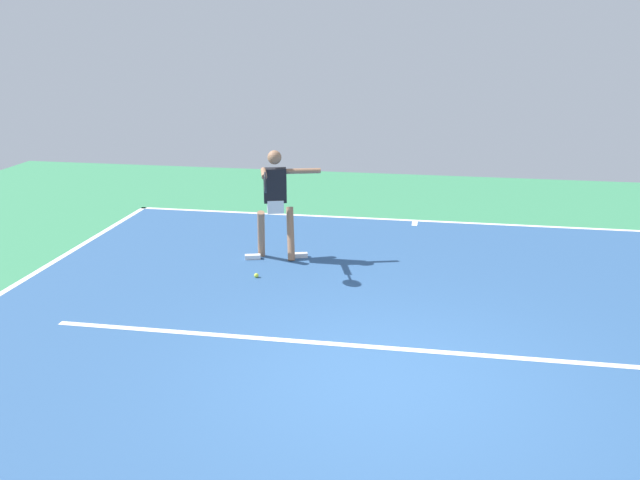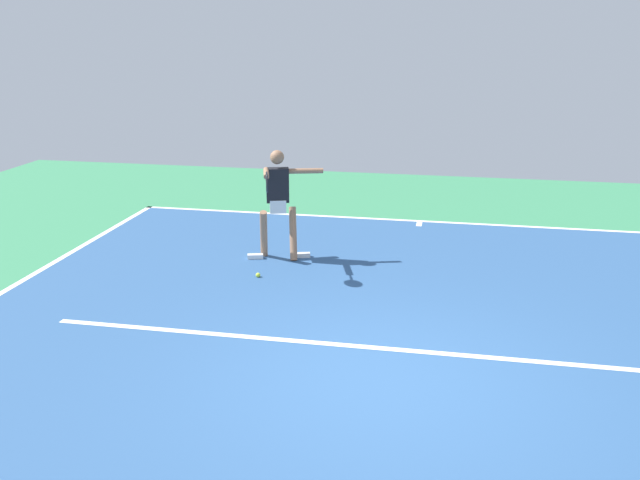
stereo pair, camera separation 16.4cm
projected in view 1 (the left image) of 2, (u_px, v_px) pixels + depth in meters
The scene contains 7 objects.
ground_plane at pixel (386, 380), 7.21m from camera, with size 20.78×20.78×0.00m, color #388456.
court_surface at pixel (386, 380), 7.21m from camera, with size 10.78×12.51×0.00m, color #2D5484.
court_line_baseline_near at pixel (415, 221), 13.05m from camera, with size 10.78×0.10×0.01m, color white.
court_line_service at pixel (392, 348), 7.91m from camera, with size 8.09×0.10×0.01m, color white.
court_line_centre_mark at pixel (415, 223), 12.86m from camera, with size 0.10×0.30×0.01m, color white.
tennis_player at pixel (276, 198), 10.64m from camera, with size 1.15×1.29×1.71m.
tennis_ball_near_player at pixel (256, 275), 10.12m from camera, with size 0.07×0.07×0.07m, color #C6E53D.
Camera 1 is at (-0.46, 6.49, 3.49)m, focal length 39.62 mm.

